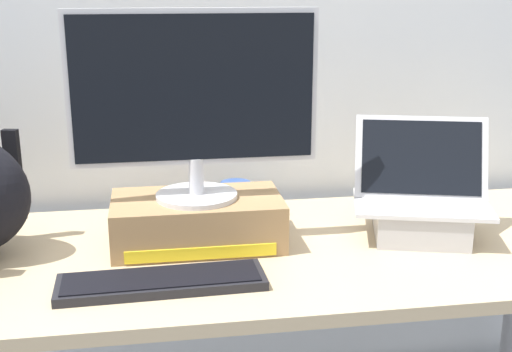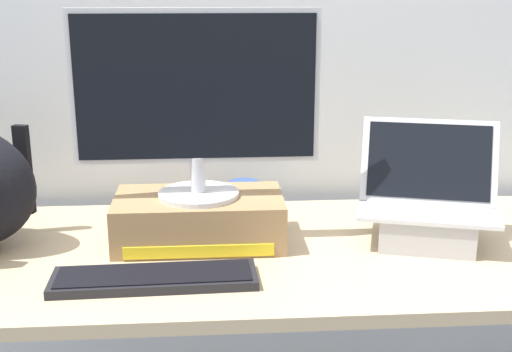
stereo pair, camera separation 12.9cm
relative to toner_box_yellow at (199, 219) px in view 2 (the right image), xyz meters
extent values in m
cube|color=tan|center=(0.13, -0.05, -0.07)|extent=(1.86, 0.70, 0.03)
cube|color=#9E7A51|center=(0.00, 0.00, 0.00)|extent=(0.41, 0.23, 0.12)
cube|color=yellow|center=(0.00, -0.12, -0.04)|extent=(0.35, 0.00, 0.03)
cylinder|color=silver|center=(0.00, 0.00, 0.06)|extent=(0.19, 0.19, 0.01)
cylinder|color=silver|center=(0.00, 0.00, 0.11)|extent=(0.04, 0.04, 0.09)
cube|color=silver|center=(0.00, 0.00, 0.32)|extent=(0.57, 0.02, 0.36)
cube|color=black|center=(0.00, -0.01, 0.32)|extent=(0.55, 0.01, 0.33)
cube|color=#ADADB2|center=(0.55, -0.04, -0.02)|extent=(0.27, 0.25, 0.08)
cube|color=silver|center=(0.55, -0.04, 0.03)|extent=(0.37, 0.29, 0.01)
cube|color=#B7B7BC|center=(0.55, -0.03, 0.03)|extent=(0.31, 0.19, 0.00)
cube|color=silver|center=(0.57, 0.02, 0.13)|extent=(0.34, 0.17, 0.20)
cube|color=black|center=(0.57, 0.01, 0.13)|extent=(0.30, 0.15, 0.17)
cube|color=black|center=(-0.09, -0.23, -0.05)|extent=(0.44, 0.14, 0.02)
cube|color=black|center=(-0.09, -0.23, -0.04)|extent=(0.41, 0.12, 0.00)
cube|color=black|center=(-0.43, 0.09, 0.11)|extent=(0.04, 0.03, 0.22)
cylinder|color=#2D4C93|center=(0.12, 0.20, -0.01)|extent=(0.08, 0.08, 0.09)
torus|color=#2D4C93|center=(0.17, 0.20, -0.01)|extent=(0.06, 0.01, 0.06)
camera|label=1|loc=(-0.10, -1.53, 0.56)|focal=47.02mm
camera|label=2|loc=(0.03, -1.54, 0.56)|focal=47.02mm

